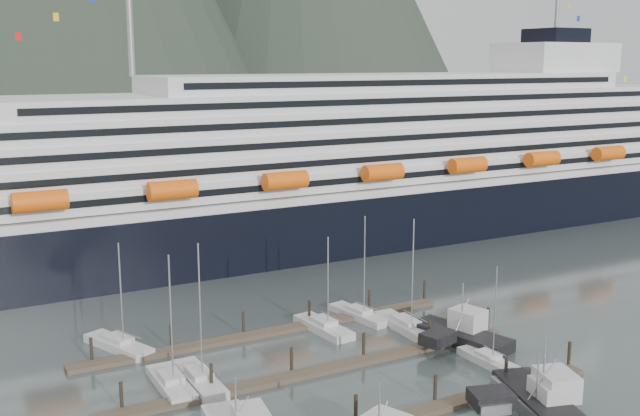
# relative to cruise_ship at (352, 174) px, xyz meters

# --- Properties ---
(ground) EXTENTS (1600.00, 1600.00, 0.00)m
(ground) POSITION_rel_cruise_ship_xyz_m (-30.03, -54.94, -12.04)
(ground) COLOR #3F4A49
(ground) RESTS_ON ground
(cruise_ship) EXTENTS (210.00, 30.40, 50.30)m
(cruise_ship) POSITION_rel_cruise_ship_xyz_m (0.00, 0.00, 0.00)
(cruise_ship) COLOR black
(cruise_ship) RESTS_ON ground
(dock_mid) EXTENTS (48.18, 2.28, 3.20)m
(dock_mid) POSITION_rel_cruise_ship_xyz_m (-34.95, -51.89, -11.73)
(dock_mid) COLOR #4C3D31
(dock_mid) RESTS_ON ground
(dock_far) EXTENTS (48.18, 2.28, 3.20)m
(dock_far) POSITION_rel_cruise_ship_xyz_m (-34.95, -38.89, -11.73)
(dock_far) COLOR #4C3D31
(dock_far) RESTS_ON ground
(sailboat_a) EXTENTS (2.83, 9.36, 14.70)m
(sailboat_a) POSITION_rel_cruise_ship_xyz_m (-50.35, -48.11, -11.60)
(sailboat_a) COLOR #BCBCBC
(sailboat_a) RESTS_ON ground
(sailboat_b) EXTENTS (2.73, 10.34, 15.62)m
(sailboat_b) POSITION_rel_cruise_ship_xyz_m (-47.51, -48.48, -11.60)
(sailboat_b) COLOR #BCBCBC
(sailboat_b) RESTS_ON ground
(sailboat_d) EXTENTS (2.91, 11.31, 14.75)m
(sailboat_d) POSITION_rel_cruise_ship_xyz_m (-19.79, -45.94, -11.61)
(sailboat_d) COLOR #BCBCBC
(sailboat_d) RESTS_ON ground
(sailboat_e) EXTENTS (6.20, 10.40, 13.22)m
(sailboat_e) POSITION_rel_cruise_ship_xyz_m (-52.41, -34.95, -11.62)
(sailboat_e) COLOR #BCBCBC
(sailboat_e) RESTS_ON ground
(sailboat_f) EXTENTS (3.69, 9.79, 12.60)m
(sailboat_f) POSITION_rel_cruise_ship_xyz_m (-28.84, -41.25, -11.62)
(sailboat_f) COLOR #BCBCBC
(sailboat_f) RESTS_ON ground
(sailboat_g) EXTENTS (3.91, 9.93, 14.02)m
(sailboat_g) POSITION_rel_cruise_ship_xyz_m (-22.48, -39.25, -11.63)
(sailboat_g) COLOR #BCBCBC
(sailboat_g) RESTS_ON ground
(sailboat_h) EXTENTS (2.42, 7.83, 11.64)m
(sailboat_h) POSITION_rel_cruise_ship_xyz_m (-17.96, -58.79, -11.64)
(sailboat_h) COLOR #BCBCBC
(sailboat_h) RESTS_ON ground
(trawler_c) EXTENTS (9.59, 12.92, 6.35)m
(trawler_c) POSITION_rel_cruise_ship_xyz_m (-21.99, -69.91, -11.20)
(trawler_c) COLOR gray
(trawler_c) RESTS_ON ground
(trawler_d) EXTENTS (11.24, 14.22, 8.17)m
(trawler_d) POSITION_rel_cruise_ship_xyz_m (-21.21, -69.89, -11.04)
(trawler_d) COLOR black
(trawler_d) RESTS_ON ground
(trawler_e) EXTENTS (10.25, 12.88, 8.00)m
(trawler_e) POSITION_rel_cruise_ship_xyz_m (-16.49, -52.33, -11.05)
(trawler_e) COLOR black
(trawler_e) RESTS_ON ground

